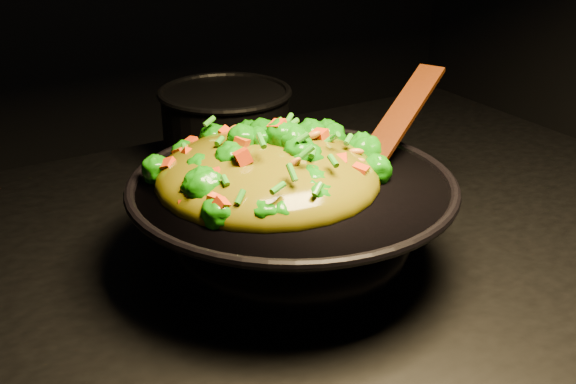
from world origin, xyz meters
TOP-DOWN VIEW (x-y plane):
  - wok at (-0.09, -0.05)m, footprint 0.41×0.41m
  - stir_fry at (-0.11, -0.03)m, footprint 0.30×0.30m
  - spatula at (0.09, -0.03)m, footprint 0.23×0.14m
  - back_pot at (0.00, 0.32)m, footprint 0.25×0.25m

SIDE VIEW (x-z plane):
  - wok at x=-0.09m, z-range 0.90..1.01m
  - back_pot at x=0.00m, z-range 0.90..1.02m
  - spatula at x=0.09m, z-range 1.00..1.10m
  - stir_fry at x=-0.11m, z-range 1.01..1.11m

